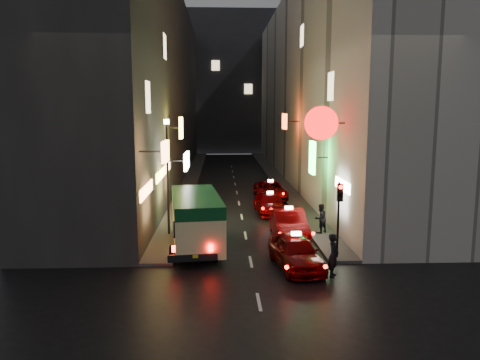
{
  "coord_description": "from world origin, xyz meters",
  "views": [
    {
      "loc": [
        -1.36,
        -12.01,
        6.9
      ],
      "look_at": [
        -0.3,
        13.0,
        3.11
      ],
      "focal_mm": 35.0,
      "sensor_mm": 36.0,
      "label": 1
    }
  ],
  "objects": [
    {
      "name": "taxi_third",
      "position": [
        1.95,
        18.59,
        0.76
      ],
      "size": [
        2.27,
        4.92,
        1.7
      ],
      "color": "#620001",
      "rests_on": "ground"
    },
    {
      "name": "taxi_second",
      "position": [
        2.3,
        12.42,
        0.92
      ],
      "size": [
        2.4,
        5.79,
        2.01
      ],
      "color": "#620001",
      "rests_on": "ground"
    },
    {
      "name": "traffic_light",
      "position": [
        4.0,
        8.47,
        2.69
      ],
      "size": [
        0.26,
        0.43,
        3.5
      ],
      "color": "black",
      "rests_on": "sidewalk_right"
    },
    {
      "name": "taxi_far",
      "position": [
        2.52,
        23.61,
        0.78
      ],
      "size": [
        2.22,
        5.0,
        1.73
      ],
      "color": "#620001",
      "rests_on": "ground"
    },
    {
      "name": "minibus",
      "position": [
        -2.59,
        10.64,
        1.73
      ],
      "size": [
        2.96,
        6.59,
        2.74
      ],
      "color": "#FAE99C",
      "rests_on": "ground"
    },
    {
      "name": "pedestrian_sidewalk",
      "position": [
        4.12,
        12.85,
        1.07
      ],
      "size": [
        0.82,
        0.74,
        1.84
      ],
      "primitive_type": "imported",
      "rotation": [
        0.0,
        0.0,
        3.7
      ],
      "color": "black",
      "rests_on": "sidewalk_right"
    },
    {
      "name": "building_left",
      "position": [
        -8.0,
        33.99,
        9.0
      ],
      "size": [
        7.68,
        52.0,
        18.0
      ],
      "color": "#383533",
      "rests_on": "ground"
    },
    {
      "name": "taxi_near",
      "position": [
        1.92,
        7.62,
        0.85
      ],
      "size": [
        2.91,
        5.59,
        1.87
      ],
      "color": "#620001",
      "rests_on": "ground"
    },
    {
      "name": "lamp_post",
      "position": [
        -4.2,
        13.0,
        3.72
      ],
      "size": [
        0.28,
        0.28,
        6.22
      ],
      "color": "black",
      "rests_on": "sidewalk_left"
    },
    {
      "name": "sidewalk_left",
      "position": [
        -4.25,
        34.0,
        0.07
      ],
      "size": [
        1.5,
        52.0,
        0.15
      ],
      "primitive_type": "cube",
      "color": "#474442",
      "rests_on": "ground"
    },
    {
      "name": "building_right",
      "position": [
        8.0,
        33.99,
        9.0
      ],
      "size": [
        8.08,
        52.0,
        18.0
      ],
      "color": "beige",
      "rests_on": "ground"
    },
    {
      "name": "building_far",
      "position": [
        0.0,
        66.0,
        11.0
      ],
      "size": [
        30.0,
        10.0,
        22.0
      ],
      "primitive_type": "cube",
      "color": "#323237",
      "rests_on": "ground"
    },
    {
      "name": "sidewalk_right",
      "position": [
        4.25,
        34.0,
        0.07
      ],
      "size": [
        1.5,
        52.0,
        0.15
      ],
      "primitive_type": "cube",
      "color": "#474442",
      "rests_on": "ground"
    },
    {
      "name": "pedestrian_crossing",
      "position": [
        3.3,
        6.49,
        1.03
      ],
      "size": [
        0.66,
        0.79,
        2.06
      ],
      "primitive_type": "imported",
      "rotation": [
        0.0,
        0.0,
        1.19
      ],
      "color": "black",
      "rests_on": "ground"
    }
  ]
}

